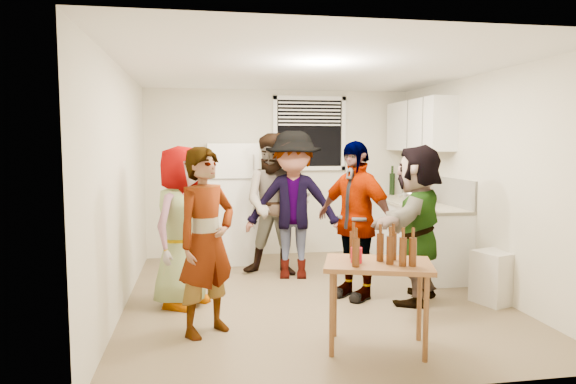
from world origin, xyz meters
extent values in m
cube|color=white|center=(-0.75, 1.88, 0.85)|extent=(0.70, 0.70, 1.70)
cube|color=white|center=(1.70, 1.15, 0.43)|extent=(0.60, 2.20, 0.86)
cube|color=beige|center=(1.70, 1.15, 0.88)|extent=(0.64, 2.22, 0.04)
cube|color=#B6B3A9|center=(1.99, 1.15, 1.08)|extent=(0.03, 2.20, 0.36)
cube|color=white|center=(1.83, 1.35, 1.95)|extent=(0.34, 1.60, 0.70)
cylinder|color=white|center=(1.68, 0.83, 0.90)|extent=(0.13, 0.13, 0.28)
cylinder|color=black|center=(1.75, 2.12, 0.90)|extent=(0.08, 0.08, 0.34)
cylinder|color=#47230C|center=(1.60, 0.50, 0.90)|extent=(0.06, 0.06, 0.24)
cylinder|color=#1F1BBD|center=(1.44, 0.33, 0.90)|extent=(0.08, 0.08, 0.11)
cube|color=#F6C74A|center=(1.92, 1.69, 0.98)|extent=(0.02, 0.20, 0.17)
cube|color=beige|center=(1.89, -0.55, 0.25)|extent=(0.48, 0.48, 0.56)
cylinder|color=#47230C|center=(0.26, -1.47, 0.73)|extent=(0.06, 0.06, 0.23)
cylinder|color=red|center=(0.05, -1.49, 0.73)|extent=(0.09, 0.09, 0.13)
imported|color=gray|center=(-1.40, -0.06, 0.00)|extent=(1.85, 1.62, 0.53)
imported|color=#141933|center=(-1.15, -0.92, 0.00)|extent=(1.52, 1.69, 0.40)
imported|color=brown|center=(-0.24, 1.02, 0.00)|extent=(1.37, 2.01, 0.69)
imported|color=#434348|center=(-0.05, 0.85, 0.00)|extent=(1.53, 2.05, 0.69)
imported|color=black|center=(0.46, -0.10, 0.00)|extent=(2.00, 1.82, 0.42)
imported|color=#CE694C|center=(1.09, -0.34, 0.00)|extent=(2.31, 2.29, 0.50)
camera|label=1|loc=(-1.20, -5.46, 1.71)|focal=32.00mm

